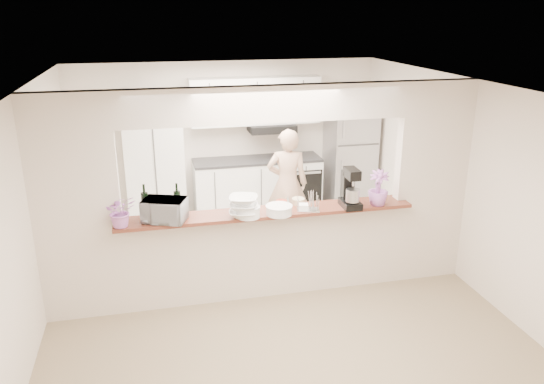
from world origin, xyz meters
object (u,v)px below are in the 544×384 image
object	(u,v)px
stand_mixer	(350,190)
person	(287,184)
toaster_oven	(164,210)
refrigerator	(350,159)

from	to	relation	value
stand_mixer	person	size ratio (longest dim) A/B	0.28
stand_mixer	person	bearing A→B (deg)	99.07
toaster_oven	person	xyz separation A→B (m)	(1.83, 1.73, -0.39)
stand_mixer	refrigerator	bearing A→B (deg)	68.62
toaster_oven	person	distance (m)	2.55
refrigerator	toaster_oven	xyz separation A→B (m)	(-3.20, -2.75, 0.36)
refrigerator	person	bearing A→B (deg)	-143.27
refrigerator	person	distance (m)	1.71
refrigerator	toaster_oven	world-z (taller)	refrigerator
stand_mixer	person	world-z (taller)	person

